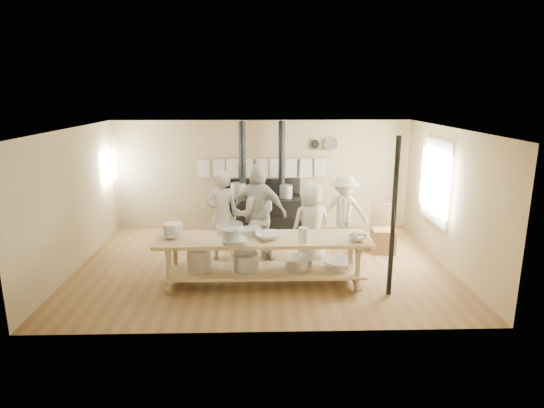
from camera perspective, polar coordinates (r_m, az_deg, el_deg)
name	(u,v)px	position (r m, az deg, el deg)	size (l,w,h in m)	color
ground	(263,265)	(8.81, -1.10, -7.66)	(7.00, 7.00, 0.00)	brown
room_shell	(263,182)	(8.35, -1.15, 2.75)	(7.00, 7.00, 7.00)	tan
window_right	(437,181)	(9.64, 19.95, 2.67)	(0.09, 1.50, 1.65)	beige
left_opening	(109,167)	(10.86, -19.82, 4.41)	(0.00, 0.90, 0.90)	white
stove	(262,211)	(10.66, -1.26, -0.85)	(1.90, 0.75, 2.60)	black
towel_rail	(262,166)	(10.73, -1.27, 4.84)	(3.00, 0.04, 0.47)	tan
back_wall_shelf	(324,146)	(10.81, 6.57, 7.26)	(0.63, 0.14, 0.32)	tan
prep_table	(263,256)	(7.78, -1.12, -6.54)	(3.60, 0.90, 0.85)	tan
support_post	(393,218)	(7.42, 15.00, -1.73)	(0.08, 0.08, 2.60)	black
cook_far_left	(222,215)	(8.94, -6.26, -1.42)	(0.65, 0.43, 1.78)	#ABAA98
cook_left	(256,215)	(8.91, -2.04, -1.42)	(0.86, 0.67, 1.77)	#ABAA98
cook_center	(311,224)	(8.63, 4.93, -2.55)	(0.78, 0.51, 1.60)	#ABAA98
cook_right	(259,213)	(8.81, -1.66, -1.10)	(1.12, 0.47, 1.92)	#ABAA98
cook_by_window	(344,212)	(9.65, 9.05, -0.96)	(1.02, 0.59, 1.58)	#ABAA98
chair	(383,238)	(9.71, 13.75, -4.19)	(0.48, 0.48, 0.98)	brown
bowl_white_a	(235,241)	(7.36, -4.64, -4.69)	(0.40, 0.40, 0.10)	silver
bowl_steel_a	(171,236)	(7.79, -12.57, -3.97)	(0.27, 0.27, 0.09)	silver
bowl_white_b	(268,236)	(7.59, -0.52, -4.02)	(0.43, 0.43, 0.10)	silver
bowl_steel_b	(358,238)	(7.64, 10.69, -4.20)	(0.30, 0.30, 0.10)	silver
roasting_pan	(247,232)	(7.83, -3.14, -3.47)	(0.49, 0.33, 0.11)	#B2B2B7
mixing_bowl_large	(229,228)	(7.98, -5.36, -3.00)	(0.48, 0.48, 0.15)	silver
bucket_galv	(231,237)	(7.34, -5.17, -4.10)	(0.28, 0.28, 0.26)	gray
deep_bowl_enamel	(173,229)	(7.97, -12.31, -3.11)	(0.32, 0.32, 0.20)	silver
pitcher	(303,235)	(7.43, 3.91, -3.90)	(0.16, 0.16, 0.25)	silver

